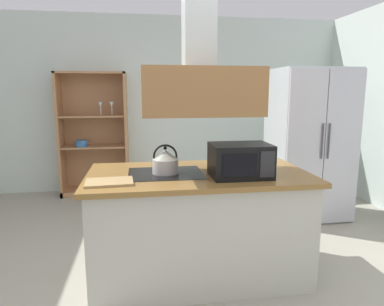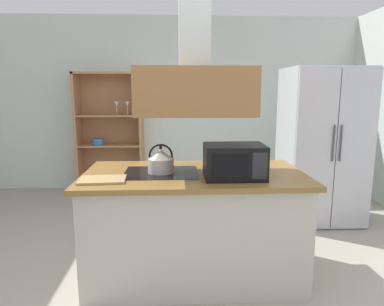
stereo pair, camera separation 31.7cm
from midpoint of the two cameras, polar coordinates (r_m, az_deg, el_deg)
name	(u,v)px [view 1 (the left image)]	position (r m, az deg, el deg)	size (l,w,h in m)	color
ground_plane	(174,286)	(3.02, -6.22, -21.05)	(7.80, 7.80, 0.00)	#9B9687
wall_back	(155,104)	(5.58, -7.81, 7.97)	(6.00, 0.12, 2.70)	silver
kitchen_island	(198,223)	(2.98, -2.08, -11.63)	(1.81, 0.98, 0.90)	#B9B7A9
range_hood	(199,75)	(2.77, -2.25, 12.77)	(0.90, 0.70, 1.32)	olive
refrigerator	(309,144)	(4.46, 16.85, 1.43)	(0.90, 0.78, 1.83)	#B4BDC1
dish_cabinet	(94,141)	(5.48, -17.45, 1.92)	(1.00, 0.40, 1.84)	#A9764E
kettle	(165,161)	(2.81, -7.67, -1.43)	(0.21, 0.21, 0.24)	beige
cutting_board	(109,182)	(2.63, -16.92, -4.66)	(0.34, 0.24, 0.02)	#A48654
microwave	(240,160)	(2.69, 4.68, -1.26)	(0.46, 0.35, 0.26)	black
fruit_bowl	(225,161)	(3.05, 2.62, -1.40)	(0.24, 0.24, 0.14)	#4C7299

